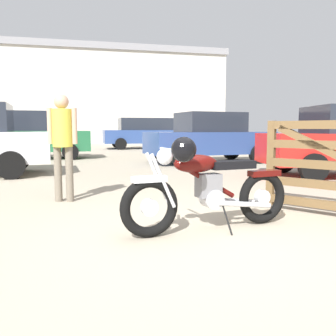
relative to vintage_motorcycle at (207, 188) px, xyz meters
The scene contains 7 objects.
ground_plane 0.58m from the vintage_motorcycle, 82.74° to the right, with size 80.00×80.00×0.00m, color tan.
vintage_motorcycle is the anchor object (origin of this frame).
bystander 2.67m from the vintage_motorcycle, 130.86° to the left, with size 0.45×0.30×1.66m.
blue_hatchback_right 8.11m from the vintage_motorcycle, 72.20° to the left, with size 4.43×2.45×1.67m.
red_hatchback_near 10.95m from the vintage_motorcycle, 109.17° to the left, with size 4.06×2.17×1.78m.
silver_sedan_mid 16.74m from the vintage_motorcycle, 84.76° to the left, with size 4.80×2.19×1.74m.
industrial_building 28.57m from the vintage_motorcycle, 92.03° to the left, with size 20.53×9.56×7.61m.
Camera 1 is at (-1.19, -3.41, 1.14)m, focal length 37.87 mm.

